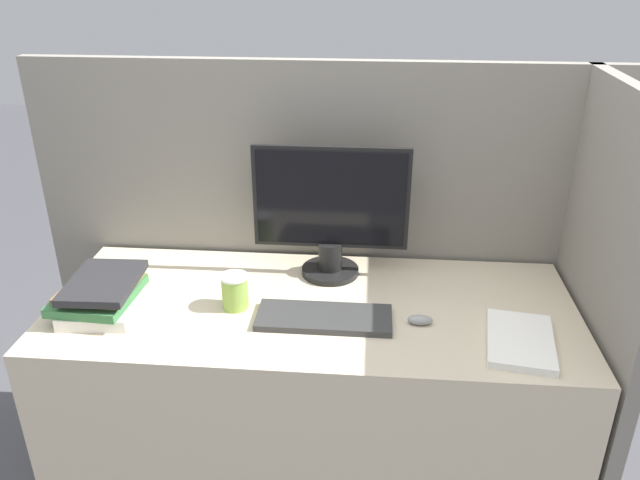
% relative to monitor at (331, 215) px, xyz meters
% --- Properties ---
extents(cubicle_panel_rear, '(2.04, 0.04, 1.44)m').
position_rel_monitor_xyz_m(cubicle_panel_rear, '(-0.04, 0.17, -0.25)').
color(cubicle_panel_rear, gray).
rests_on(cubicle_panel_rear, ground_plane).
extents(cubicle_panel_right, '(0.04, 0.75, 1.44)m').
position_rel_monitor_xyz_m(cubicle_panel_right, '(0.82, -0.18, -0.25)').
color(cubicle_panel_right, gray).
rests_on(cubicle_panel_right, ground_plane).
extents(desk, '(1.64, 0.69, 0.76)m').
position_rel_monitor_xyz_m(desk, '(-0.04, -0.21, -0.59)').
color(desk, beige).
rests_on(desk, ground_plane).
extents(monitor, '(0.51, 0.19, 0.45)m').
position_rel_monitor_xyz_m(monitor, '(0.00, 0.00, 0.00)').
color(monitor, black).
rests_on(monitor, desk).
extents(keyboard, '(0.40, 0.16, 0.02)m').
position_rel_monitor_xyz_m(keyboard, '(0.00, -0.30, -0.20)').
color(keyboard, '#333333').
rests_on(keyboard, desk).
extents(mouse, '(0.07, 0.04, 0.03)m').
position_rel_monitor_xyz_m(mouse, '(0.29, -0.30, -0.20)').
color(mouse, gray).
rests_on(mouse, desk).
extents(coffee_cup, '(0.09, 0.09, 0.11)m').
position_rel_monitor_xyz_m(coffee_cup, '(-0.28, -0.25, -0.16)').
color(coffee_cup, '#8CB247').
rests_on(coffee_cup, desk).
extents(book_stack, '(0.24, 0.27, 0.11)m').
position_rel_monitor_xyz_m(book_stack, '(-0.68, -0.30, -0.16)').
color(book_stack, silver).
rests_on(book_stack, desk).
extents(paper_pile, '(0.22, 0.30, 0.02)m').
position_rel_monitor_xyz_m(paper_pile, '(0.56, -0.38, -0.20)').
color(paper_pile, white).
rests_on(paper_pile, desk).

